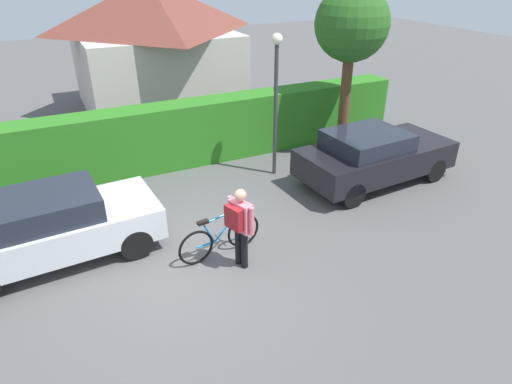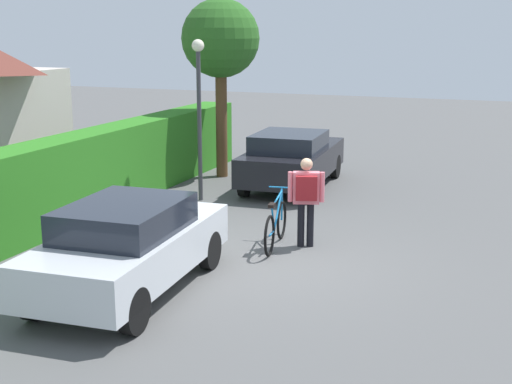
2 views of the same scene
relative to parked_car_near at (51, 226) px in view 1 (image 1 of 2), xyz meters
name	(u,v)px [view 1 (image 1 of 2)]	position (x,y,z in m)	size (l,w,h in m)	color
ground_plane	(187,271)	(2.16, -1.51, -0.75)	(60.00, 60.00, 0.00)	#535353
hedge_row	(128,143)	(2.16, 3.29, 0.13)	(16.76, 0.90, 1.77)	#2B761E
house_distant	(153,45)	(4.44, 8.86, 1.61)	(5.59, 5.90, 4.62)	beige
parked_car_near	(51,226)	(0.00, 0.00, 0.00)	(4.07, 1.94, 1.43)	silver
parked_car_far	(374,155)	(7.75, 0.00, 0.00)	(4.20, 2.06, 1.43)	black
bicycle	(220,237)	(2.95, -1.30, -0.35)	(1.80, 0.50, 1.02)	black
person_rider	(240,221)	(3.15, -1.81, 0.25)	(0.46, 0.64, 1.66)	black
street_lamp	(276,86)	(5.68, 1.55, 1.68)	(0.28, 0.28, 3.70)	#38383D
tree_kerbside	(352,26)	(8.34, 2.19, 2.85)	(2.05, 2.05, 4.70)	brown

